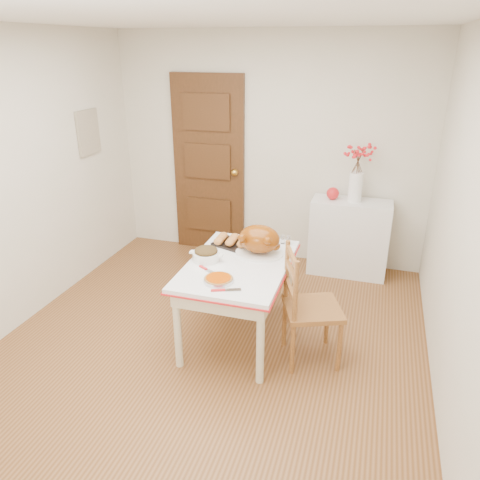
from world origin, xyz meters
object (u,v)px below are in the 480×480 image
(sideboard, at_px, (349,238))
(chair_oak, at_px, (313,306))
(pumpkin_pie, at_px, (219,279))
(turkey_platter, at_px, (259,240))
(kitchen_table, at_px, (238,301))

(sideboard, relative_size, chair_oak, 0.87)
(pumpkin_pie, bearing_deg, sideboard, 66.24)
(sideboard, height_order, chair_oak, chair_oak)
(turkey_platter, relative_size, pumpkin_pie, 1.82)
(sideboard, xyz_separation_m, turkey_platter, (-0.66, -1.32, 0.42))
(chair_oak, relative_size, turkey_platter, 2.36)
(chair_oak, bearing_deg, pumpkin_pie, 88.11)
(turkey_platter, height_order, pumpkin_pie, turkey_platter)
(sideboard, height_order, kitchen_table, sideboard)
(sideboard, relative_size, pumpkin_pie, 3.73)
(sideboard, height_order, pumpkin_pie, sideboard)
(kitchen_table, xyz_separation_m, turkey_platter, (0.12, 0.20, 0.48))
(kitchen_table, height_order, chair_oak, chair_oak)
(kitchen_table, bearing_deg, chair_oak, -9.53)
(kitchen_table, xyz_separation_m, chair_oak, (0.64, -0.11, 0.12))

